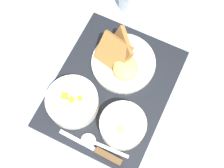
{
  "coord_description": "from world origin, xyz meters",
  "views": [
    {
      "loc": [
        -0.26,
        -0.15,
        0.87
      ],
      "look_at": [
        0.0,
        0.0,
        0.04
      ],
      "focal_mm": 50.0,
      "sensor_mm": 36.0,
      "label": 1
    }
  ],
  "objects_px": {
    "plate_main": "(122,61)",
    "knife": "(104,154)",
    "spoon": "(95,143)",
    "bowl_soup": "(123,125)",
    "bowl_salad": "(73,102)"
  },
  "relations": [
    {
      "from": "bowl_salad",
      "to": "knife",
      "type": "distance_m",
      "value": 0.17
    },
    {
      "from": "plate_main",
      "to": "spoon",
      "type": "height_order",
      "value": "plate_main"
    },
    {
      "from": "knife",
      "to": "spoon",
      "type": "height_order",
      "value": "knife"
    },
    {
      "from": "plate_main",
      "to": "knife",
      "type": "xyz_separation_m",
      "value": [
        -0.25,
        -0.09,
        -0.01
      ]
    },
    {
      "from": "spoon",
      "to": "knife",
      "type": "bearing_deg",
      "value": 151.69
    },
    {
      "from": "bowl_soup",
      "to": "bowl_salad",
      "type": "bearing_deg",
      "value": 94.82
    },
    {
      "from": "spoon",
      "to": "plate_main",
      "type": "bearing_deg",
      "value": -85.07
    },
    {
      "from": "bowl_soup",
      "to": "plate_main",
      "type": "xyz_separation_m",
      "value": [
        0.17,
        0.1,
        -0.01
      ]
    },
    {
      "from": "knife",
      "to": "bowl_soup",
      "type": "bearing_deg",
      "value": -97.79
    },
    {
      "from": "bowl_soup",
      "to": "knife",
      "type": "distance_m",
      "value": 0.09
    },
    {
      "from": "plate_main",
      "to": "spoon",
      "type": "distance_m",
      "value": 0.25
    },
    {
      "from": "bowl_salad",
      "to": "knife",
      "type": "relative_size",
      "value": 0.74
    },
    {
      "from": "bowl_salad",
      "to": "spoon",
      "type": "xyz_separation_m",
      "value": [
        -0.06,
        -0.11,
        -0.02
      ]
    },
    {
      "from": "bowl_salad",
      "to": "knife",
      "type": "xyz_separation_m",
      "value": [
        -0.07,
        -0.15,
        -0.02
      ]
    },
    {
      "from": "knife",
      "to": "plate_main",
      "type": "bearing_deg",
      "value": -73.53
    }
  ]
}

